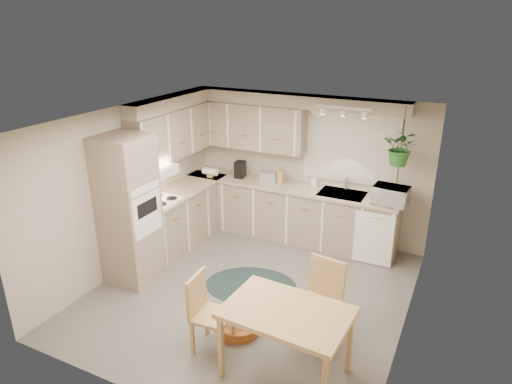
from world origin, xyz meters
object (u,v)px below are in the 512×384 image
braided_rug (251,285)px  microwave (391,193)px  dining_table (286,342)px  chair_back (318,303)px  chair_left (213,314)px  pet_bed (239,326)px

braided_rug → microwave: (1.52, 1.54, 1.10)m
dining_table → chair_back: 0.69m
chair_left → pet_bed: 0.56m
microwave → pet_bed: bearing=-111.4°
braided_rug → microwave: 2.43m
braided_rug → microwave: microwave is taller
braided_rug → pet_bed: bearing=-71.6°
dining_table → chair_back: bearing=80.6°
microwave → chair_back: bearing=-94.0°
dining_table → braided_rug: bearing=128.8°
chair_back → pet_bed: bearing=26.9°
dining_table → braided_rug: (-1.08, 1.34, -0.39)m
chair_back → braided_rug: size_ratio=0.76×
chair_left → pet_bed: size_ratio=1.75×
microwave → dining_table: bearing=-94.2°
braided_rug → chair_left: bearing=-81.6°
chair_back → braided_rug: (-1.19, 0.67, -0.48)m
chair_back → pet_bed: 1.01m
pet_bed → microwave: (1.21, 2.49, 1.05)m
chair_back → microwave: (0.33, 2.22, 0.62)m
chair_left → braided_rug: bearing=-176.3°
dining_table → chair_back: size_ratio=1.29×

